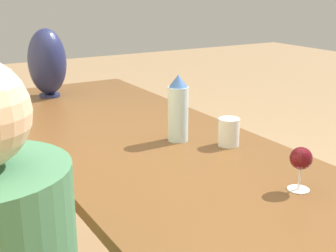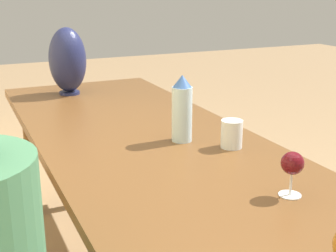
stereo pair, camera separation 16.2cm
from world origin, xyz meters
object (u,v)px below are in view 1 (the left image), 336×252
at_px(vase, 47,62).
at_px(wine_glass_2, 301,160).
at_px(water_tumbler, 228,132).
at_px(water_bottle, 178,109).

height_order(vase, wine_glass_2, vase).
xyz_separation_m(water_tumbler, wine_glass_2, (-0.42, 0.07, 0.04)).
bearing_deg(wine_glass_2, vase, 10.18).
bearing_deg(water_tumbler, water_bottle, 43.25).
relative_size(water_bottle, water_tumbler, 2.48).
xyz_separation_m(water_bottle, water_tumbler, (-0.14, -0.13, -0.07)).
height_order(water_bottle, wine_glass_2, water_bottle).
xyz_separation_m(water_bottle, vase, (0.96, 0.21, 0.06)).
height_order(water_bottle, vase, vase).
height_order(water_bottle, water_tumbler, water_bottle).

